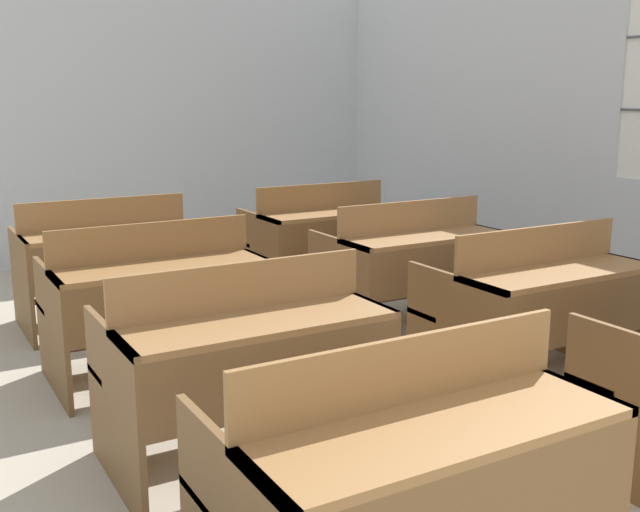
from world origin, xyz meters
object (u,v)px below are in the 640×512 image
object	(u,v)px
bench_second_left	(245,360)
bench_back_left	(107,259)
bench_third_right	(412,264)
bench_front_left	(409,474)
bench_back_right	(323,236)
bench_second_right	(538,304)
bench_third_left	(155,298)
wastepaper_bin	(413,242)

from	to	relation	value
bench_second_left	bench_back_left	world-z (taller)	same
bench_third_right	bench_back_left	xyz separation A→B (m)	(-1.79, 1.19, 0.00)
bench_front_left	bench_third_right	distance (m)	2.96
bench_second_left	bench_back_right	size ratio (longest dim) A/B	1.00
bench_second_right	bench_back_right	size ratio (longest dim) A/B	1.00
bench_third_left	wastepaper_bin	distance (m)	3.72
bench_third_right	wastepaper_bin	distance (m)	2.35
bench_front_left	bench_back_right	xyz separation A→B (m)	(1.76, 3.56, 0.00)
bench_front_left	bench_third_left	xyz separation A→B (m)	(-0.03, 2.38, 0.00)
bench_front_left	bench_third_left	size ratio (longest dim) A/B	1.00
wastepaper_bin	bench_back_left	bearing A→B (deg)	-168.18
bench_back_left	wastepaper_bin	distance (m)	3.28
bench_third_right	bench_front_left	bearing A→B (deg)	-126.95
bench_front_left	bench_back_right	bearing A→B (deg)	63.70
bench_second_left	bench_back_left	bearing A→B (deg)	89.88
bench_second_right	bench_third_right	distance (m)	1.17
bench_second_right	bench_third_left	world-z (taller)	same
bench_back_right	wastepaper_bin	world-z (taller)	bench_back_right
bench_third_right	bench_back_left	size ratio (longest dim) A/B	1.00
bench_second_left	bench_third_left	xyz separation A→B (m)	(-0.02, 1.21, 0.00)
bench_front_left	bench_third_right	size ratio (longest dim) A/B	1.00
bench_third_right	bench_back_left	bearing A→B (deg)	146.31
bench_back_left	bench_third_left	bearing A→B (deg)	-91.09
bench_front_left	wastepaper_bin	distance (m)	5.30
bench_back_left	wastepaper_bin	size ratio (longest dim) A/B	3.25
bench_second_left	bench_back_left	size ratio (longest dim) A/B	1.00
bench_second_right	bench_front_left	bearing A→B (deg)	-146.06
bench_second_left	bench_back_right	xyz separation A→B (m)	(1.77, 2.38, 0.00)
bench_third_left	bench_back_right	bearing A→B (deg)	33.31
bench_second_right	bench_back_right	bearing A→B (deg)	90.33
bench_back_right	wastepaper_bin	distance (m)	1.60
bench_second_left	bench_second_right	xyz separation A→B (m)	(1.79, 0.02, 0.00)
bench_front_left	wastepaper_bin	world-z (taller)	bench_front_left
bench_back_left	bench_second_right	bearing A→B (deg)	-52.94
bench_back_right	bench_third_right	bearing A→B (deg)	-89.13
bench_front_left	bench_second_right	distance (m)	2.14
bench_second_left	wastepaper_bin	distance (m)	4.43
bench_second_right	bench_third_right	world-z (taller)	same
bench_second_right	wastepaper_bin	distance (m)	3.35
bench_third_right	bench_back_left	world-z (taller)	same
bench_second_right	bench_back_left	bearing A→B (deg)	127.06
bench_front_left	bench_second_right	bearing A→B (deg)	33.94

